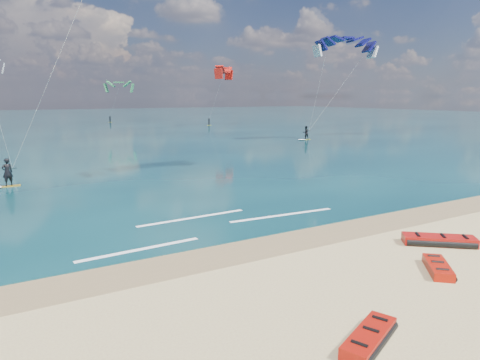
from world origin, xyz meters
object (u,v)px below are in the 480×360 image
at_px(packed_kite_right, 437,271).
at_px(kitesurfer_far, 328,80).
at_px(packed_kite_mid, 439,244).
at_px(packed_kite_left, 369,343).
at_px(kitesurfer_main, 16,37).

distance_m(packed_kite_right, kitesurfer_far, 46.04).
distance_m(packed_kite_mid, kitesurfer_far, 43.22).
bearing_deg(packed_kite_right, packed_kite_mid, -13.69).
relative_size(packed_kite_left, kitesurfer_main, 0.13).
bearing_deg(packed_kite_left, packed_kite_right, -3.49).
bearing_deg(packed_kite_mid, packed_kite_right, -105.95).
xyz_separation_m(kitesurfer_main, kitesurfer_far, (37.97, 16.43, -1.19)).
height_order(packed_kite_left, kitesurfer_far, kitesurfer_far).
xyz_separation_m(packed_kite_left, kitesurfer_far, (31.96, 38.68, 8.15)).
relative_size(packed_kite_left, packed_kite_mid, 0.78).
bearing_deg(packed_kite_mid, packed_kite_left, -115.62).
distance_m(packed_kite_mid, packed_kite_right, 3.05).
bearing_deg(kitesurfer_main, packed_kite_left, -75.70).
distance_m(packed_kite_mid, kitesurfer_main, 24.95).
height_order(packed_kite_mid, packed_kite_right, packed_kite_mid).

